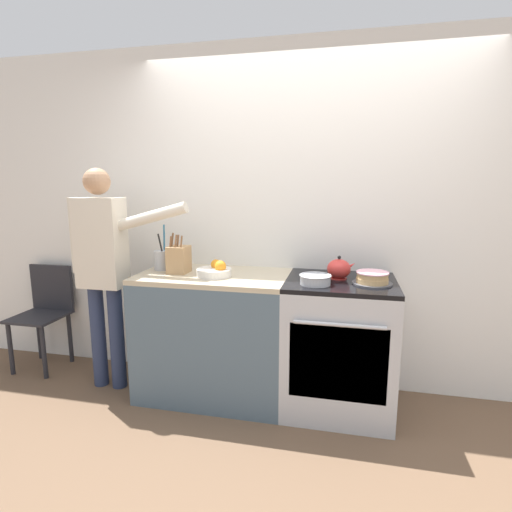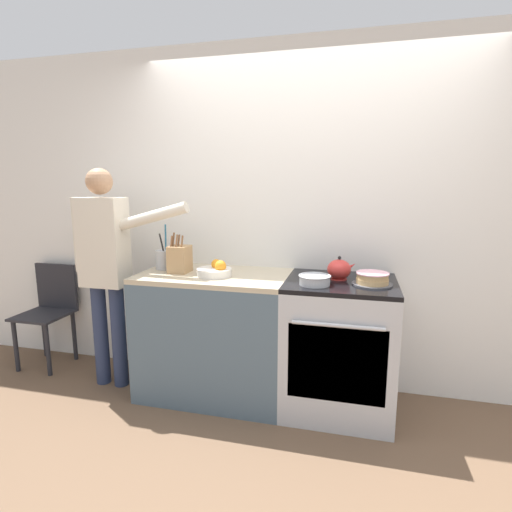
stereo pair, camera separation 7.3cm
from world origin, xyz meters
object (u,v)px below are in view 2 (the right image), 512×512
Objects in this scene: stove_range at (339,346)px; dining_chair at (50,307)px; knife_block at (180,259)px; fruit_bowl at (215,271)px; utensil_crock at (163,259)px; person_baker at (106,259)px; mixing_bowl at (315,280)px; layer_cake at (372,279)px; tea_kettle at (339,270)px.

stove_range is 1.06× the size of dining_chair.
knife_block reaches higher than fruit_bowl.
person_baker reaches higher than utensil_crock.
mixing_bowl is 0.85× the size of fruit_bowl.
fruit_bowl reaches higher than layer_cake.
person_baker is (-1.74, -0.08, 0.54)m from stove_range.
tea_kettle is (-0.02, 0.05, 0.53)m from stove_range.
stove_range is at bearing 0.60° from knife_block.
dining_chair is (-2.33, 0.30, -0.45)m from mixing_bowl.
knife_block is 0.18m from utensil_crock.
fruit_bowl is 1.70m from dining_chair.
stove_range is 4.71× the size of tea_kettle.
utensil_crock is at bearing 157.53° from knife_block.
fruit_bowl is at bearing 9.89° from dining_chair.
stove_range is 3.76× the size of fruit_bowl.
mixing_bowl is 0.24× the size of dining_chair.
mixing_bowl is 0.12× the size of person_baker.
knife_block is (-1.17, -0.01, 0.56)m from stove_range.
utensil_crock is (-0.17, 0.07, -0.02)m from knife_block.
layer_cake is at bearing 12.97° from dining_chair.
stove_range is 1.29m from knife_block.
stove_range is 1.82m from person_baker.
mixing_bowl is at bearing 7.12° from person_baker.
tea_kettle is 0.25m from mixing_bowl.
mixing_bowl is at bearing -126.62° from tea_kettle.
knife_block is (-1.36, 0.05, 0.06)m from layer_cake.
fruit_bowl is at bearing 173.19° from mixing_bowl.
layer_cake is 1.94m from person_baker.
fruit_bowl is at bearing -179.77° from layer_cake.
stove_range is at bearing -72.00° from tea_kettle.
person_baker is 0.93m from dining_chair.
utensil_crock is (-1.53, 0.12, 0.04)m from layer_cake.
dining_chair is (-2.49, 0.15, 0.04)m from stove_range.
stove_range is 1.01m from fruit_bowl.
stove_range is 1.44m from utensil_crock.
fruit_bowl is (-1.07, -0.00, -0.00)m from layer_cake.
person_baker is at bearing -178.73° from fruit_bowl.
person_baker is at bearing 177.62° from mixing_bowl.
utensil_crock is at bearing 177.54° from stove_range.
tea_kettle is 2.52m from dining_chair.
dining_chair is at bearing 175.52° from layer_cake.
tea_kettle is at bearing 13.87° from person_baker.
knife_block is at bearing 16.44° from person_baker.
layer_cake reaches higher than stove_range.
knife_block is at bearing -179.40° from stove_range.
tea_kettle is at bearing 15.08° from dining_chair.
knife_block is 0.34× the size of dining_chair.
person_baker reaches higher than mixing_bowl.
person_baker is at bearing -177.30° from stove_range.
utensil_crock is at bearing 179.67° from tea_kettle.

